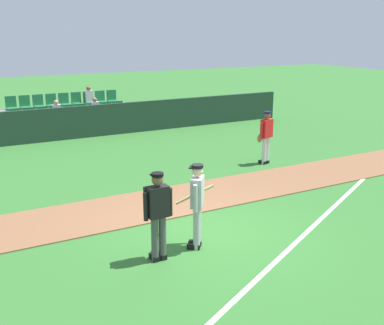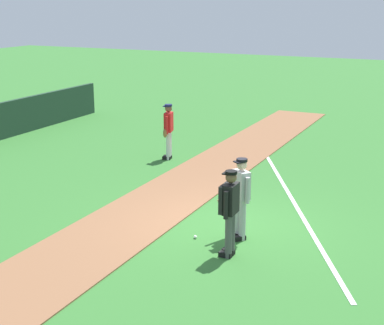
# 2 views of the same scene
# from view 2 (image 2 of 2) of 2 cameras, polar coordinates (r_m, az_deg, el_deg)

# --- Properties ---
(ground_plane) EXTENTS (80.00, 80.00, 0.00)m
(ground_plane) POSITION_cam_2_polar(r_m,az_deg,el_deg) (13.14, 3.42, -6.24)
(ground_plane) COLOR #33702D
(infield_dirt_path) EXTENTS (28.00, 2.13, 0.03)m
(infield_dirt_path) POSITION_cam_2_polar(r_m,az_deg,el_deg) (14.00, -4.60, -4.79)
(infield_dirt_path) COLOR brown
(infield_dirt_path) RESTS_ON ground
(foul_line_chalk) EXTENTS (10.72, 5.58, 0.01)m
(foul_line_chalk) POSITION_cam_2_polar(r_m,az_deg,el_deg) (15.66, 9.29, -2.74)
(foul_line_chalk) COLOR white
(foul_line_chalk) RESTS_ON ground
(batter_grey_jersey) EXTENTS (0.76, 0.67, 1.76)m
(batter_grey_jersey) POSITION_cam_2_polar(r_m,az_deg,el_deg) (12.18, 4.79, -3.22)
(batter_grey_jersey) COLOR #B2B2B2
(batter_grey_jersey) RESTS_ON ground
(umpire_home_plate) EXTENTS (0.59, 0.31, 1.76)m
(umpire_home_plate) POSITION_cam_2_polar(r_m,az_deg,el_deg) (11.32, 3.69, -4.50)
(umpire_home_plate) COLOR #4C4C4C
(umpire_home_plate) RESTS_ON ground
(runner_red_jersey) EXTENTS (0.67, 0.37, 1.76)m
(runner_red_jersey) POSITION_cam_2_polar(r_m,az_deg,el_deg) (18.30, -2.33, 3.24)
(runner_red_jersey) COLOR silver
(runner_red_jersey) RESTS_ON ground
(baseball) EXTENTS (0.07, 0.07, 0.07)m
(baseball) POSITION_cam_2_polar(r_m,az_deg,el_deg) (12.46, 0.32, -7.30)
(baseball) COLOR white
(baseball) RESTS_ON ground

